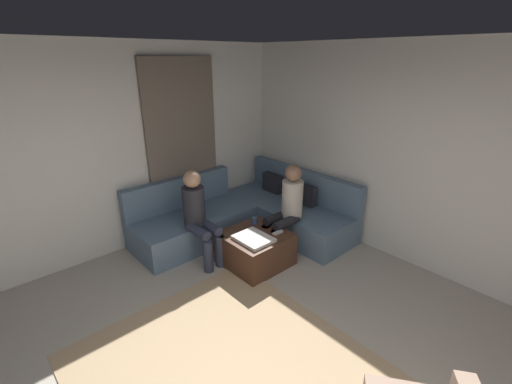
% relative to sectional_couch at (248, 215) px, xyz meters
% --- Properties ---
extents(wall_back, '(6.00, 0.12, 2.70)m').
position_rel_sectional_couch_xyz_m(wall_back, '(2.08, 1.06, 1.07)').
color(wall_back, silver).
rests_on(wall_back, ground_plane).
extents(wall_left, '(0.12, 6.00, 2.70)m').
position_rel_sectional_couch_xyz_m(wall_left, '(-0.86, -1.88, 1.07)').
color(wall_left, silver).
rests_on(wall_left, ground_plane).
extents(curtain_panel, '(0.06, 1.10, 2.50)m').
position_rel_sectional_couch_xyz_m(curtain_panel, '(-0.76, -0.58, 0.97)').
color(curtain_panel, '#726659').
rests_on(curtain_panel, ground_plane).
extents(area_rug, '(2.60, 2.20, 0.01)m').
position_rel_sectional_couch_xyz_m(area_rug, '(1.88, -1.78, -0.27)').
color(area_rug, tan).
rests_on(area_rug, ground_plane).
extents(sectional_couch, '(2.10, 2.55, 0.87)m').
position_rel_sectional_couch_xyz_m(sectional_couch, '(0.00, 0.00, 0.00)').
color(sectional_couch, slate).
rests_on(sectional_couch, ground_plane).
extents(ottoman, '(0.76, 0.76, 0.42)m').
position_rel_sectional_couch_xyz_m(ottoman, '(0.70, -0.49, -0.07)').
color(ottoman, '#4C2D1E').
rests_on(ottoman, ground_plane).
extents(folded_blanket, '(0.44, 0.36, 0.04)m').
position_rel_sectional_couch_xyz_m(folded_blanket, '(0.80, -0.61, 0.16)').
color(folded_blanket, white).
rests_on(folded_blanket, ottoman).
extents(coffee_mug, '(0.08, 0.08, 0.10)m').
position_rel_sectional_couch_xyz_m(coffee_mug, '(0.48, -0.31, 0.19)').
color(coffee_mug, '#334C72').
rests_on(coffee_mug, ottoman).
extents(game_remote, '(0.05, 0.15, 0.02)m').
position_rel_sectional_couch_xyz_m(game_remote, '(0.88, -0.27, 0.15)').
color(game_remote, white).
rests_on(game_remote, ottoman).
extents(person_on_couch_back, '(0.30, 0.60, 1.20)m').
position_rel_sectional_couch_xyz_m(person_on_couch_back, '(0.73, 0.06, 0.38)').
color(person_on_couch_back, black).
rests_on(person_on_couch_back, ground_plane).
extents(person_on_couch_side, '(0.60, 0.30, 1.20)m').
position_rel_sectional_couch_xyz_m(person_on_couch_side, '(0.15, -0.95, 0.38)').
color(person_on_couch_side, '#2D3347').
rests_on(person_on_couch_side, ground_plane).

